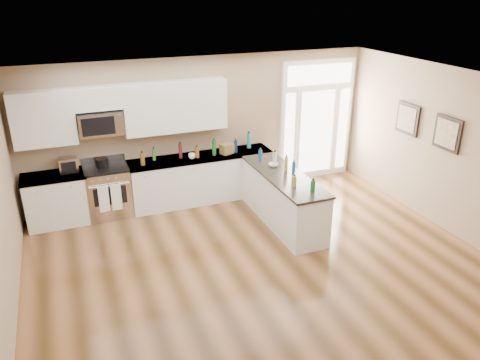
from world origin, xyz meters
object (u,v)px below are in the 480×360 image
object	(u,v)px
stockpot	(102,162)
toaster_oven	(68,165)
peninsula_cabinet	(283,200)
kitchen_range	(108,191)

from	to	relation	value
stockpot	toaster_oven	world-z (taller)	toaster_oven
peninsula_cabinet	toaster_oven	distance (m)	3.87
peninsula_cabinet	stockpot	world-z (taller)	stockpot
toaster_oven	stockpot	bearing A→B (deg)	1.79
kitchen_range	toaster_oven	xyz separation A→B (m)	(-0.62, 0.04, 0.60)
peninsula_cabinet	kitchen_range	size ratio (longest dim) A/B	2.15
kitchen_range	toaster_oven	world-z (taller)	toaster_oven
kitchen_range	stockpot	world-z (taller)	stockpot
peninsula_cabinet	toaster_oven	size ratio (longest dim) A/B	7.25
kitchen_range	toaster_oven	bearing A→B (deg)	176.46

